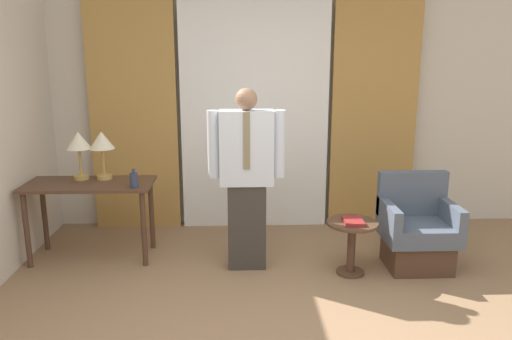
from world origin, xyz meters
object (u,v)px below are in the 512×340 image
desk (90,195)px  table_lamp_right (102,144)px  table_lamp_left (79,144)px  person (247,174)px  bottle_near_edge (134,180)px  armchair (417,232)px  book (353,221)px  side_table (352,238)px

desk → table_lamp_right: size_ratio=2.55×
table_lamp_left → person: bearing=-14.5°
bottle_near_edge → table_lamp_left: bearing=151.0°
table_lamp_left → armchair: table_lamp_left is taller
table_lamp_right → armchair: size_ratio=0.54×
table_lamp_left → book: size_ratio=2.02×
desk → armchair: bearing=-5.9°
table_lamp_left → person: 1.64m
person → book: person is taller
table_lamp_left → book: table_lamp_left is taller
table_lamp_left → bottle_near_edge: size_ratio=2.71×
table_lamp_left → table_lamp_right: 0.22m
table_lamp_left → table_lamp_right: bearing=0.0°
person → table_lamp_left: bearing=165.5°
desk → person: (1.46, -0.27, 0.25)m
side_table → book: book is taller
armchair → table_lamp_left: bearing=171.8°
armchair → person: bearing=178.4°
person → desk: bearing=169.5°
desk → armchair: (3.01, -0.31, -0.30)m
table_lamp_right → person: size_ratio=0.28×
table_lamp_left → person: size_ratio=0.28×
table_lamp_right → bottle_near_edge: (0.35, -0.31, -0.27)m
bottle_near_edge → armchair: bearing=-3.1°
side_table → book: (0.00, -0.03, 0.17)m
table_lamp_right → bottle_near_edge: table_lamp_right is taller
person → book: bearing=-12.6°
desk → book: desk is taller
bottle_near_edge → book: 1.98m
desk → person: size_ratio=0.72×
desk → armchair: size_ratio=1.38×
table_lamp_left → armchair: (3.12, -0.45, -0.76)m
person → side_table: size_ratio=3.37×
bottle_near_edge → book: (1.93, -0.30, -0.31)m
bottle_near_edge → person: size_ratio=0.10×
bottle_near_edge → side_table: 2.01m
book → side_table: bearing=91.0°
bottle_near_edge → person: 1.02m
desk → person: bearing=-10.5°
table_lamp_left → book: (2.49, -0.61, -0.59)m
desk → table_lamp_right: 0.49m
table_lamp_right → side_table: 2.47m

